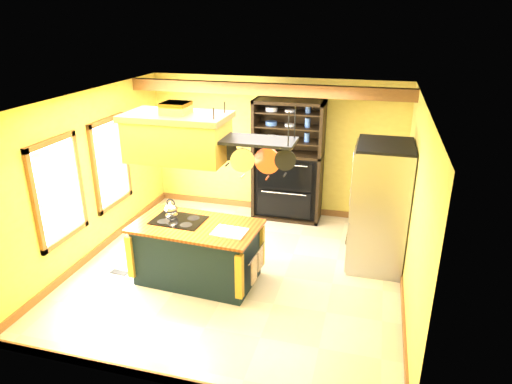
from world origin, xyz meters
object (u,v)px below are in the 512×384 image
at_px(pot_rack, 255,147).
at_px(refrigerator, 379,209).
at_px(kitchen_island, 197,252).
at_px(range_hood, 178,135).
at_px(hutch, 288,174).

distance_m(pot_rack, refrigerator, 2.38).
xyz_separation_m(kitchen_island, pot_rack, (0.91, 0.00, 1.69)).
relative_size(range_hood, refrigerator, 0.72).
bearing_deg(refrigerator, pot_rack, -144.55).
bearing_deg(hutch, kitchen_island, -107.70).
distance_m(kitchen_island, hutch, 2.81).
height_order(kitchen_island, pot_rack, pot_rack).
xyz_separation_m(kitchen_island, hutch, (0.85, 2.65, 0.43)).
bearing_deg(pot_rack, hutch, 91.31).
distance_m(range_hood, pot_rack, 1.11).
bearing_deg(kitchen_island, range_hood, -176.18).
bearing_deg(hutch, range_hood, -111.49).
bearing_deg(refrigerator, hutch, 139.91).
relative_size(pot_rack, hutch, 0.49).
distance_m(kitchen_island, refrigerator, 2.88).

